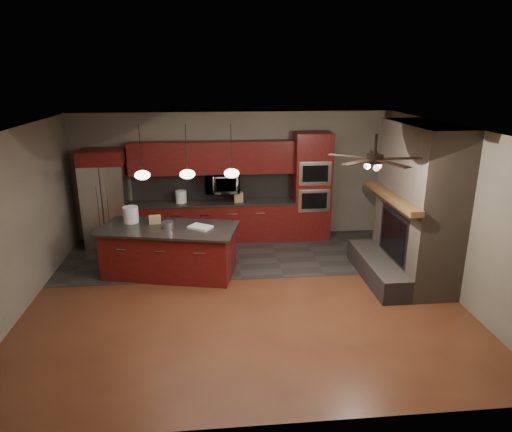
{
  "coord_description": "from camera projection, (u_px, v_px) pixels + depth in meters",
  "views": [
    {
      "loc": [
        -0.47,
        -6.95,
        3.62
      ],
      "look_at": [
        0.26,
        0.6,
        1.21
      ],
      "focal_mm": 32.0,
      "sensor_mm": 36.0,
      "label": 1
    }
  ],
  "objects": [
    {
      "name": "microwave",
      "position": [
        222.0,
        183.0,
        9.92
      ],
      "size": [
        0.73,
        0.41,
        0.5
      ],
      "primitive_type": "imported",
      "color": "silver",
      "rests_on": "back_cabinetry"
    },
    {
      "name": "ceiling_fan",
      "position": [
        375.0,
        158.0,
        6.4
      ],
      "size": [
        1.27,
        1.33,
        0.41
      ],
      "color": "black",
      "rests_on": "ceiling"
    },
    {
      "name": "kitchen_island",
      "position": [
        170.0,
        251.0,
        8.41
      ],
      "size": [
        2.65,
        1.63,
        0.92
      ],
      "rotation": [
        0.0,
        0.0,
        -0.22
      ],
      "color": "maroon",
      "rests_on": "ground"
    },
    {
      "name": "left_wall",
      "position": [
        16.0,
        223.0,
        6.99
      ],
      "size": [
        0.02,
        6.0,
        2.8
      ],
      "primitive_type": "cube",
      "color": "gray",
      "rests_on": "ground"
    },
    {
      "name": "refrigerator",
      "position": [
        106.0,
        199.0,
        9.65
      ],
      "size": [
        0.9,
        0.75,
        2.09
      ],
      "color": "silver",
      "rests_on": "ground"
    },
    {
      "name": "back_cabinetry",
      "position": [
        213.0,
        201.0,
        10.02
      ],
      "size": [
        3.59,
        0.64,
        2.2
      ],
      "color": "maroon",
      "rests_on": "ground"
    },
    {
      "name": "slate_tile_patch",
      "position": [
        238.0,
        254.0,
        9.44
      ],
      "size": [
        7.0,
        2.4,
        0.01
      ],
      "primitive_type": "cube",
      "color": "#302E2B",
      "rests_on": "ground"
    },
    {
      "name": "pendant_right",
      "position": [
        232.0,
        173.0,
        7.79
      ],
      "size": [
        0.26,
        0.26,
        0.92
      ],
      "color": "black",
      "rests_on": "ceiling"
    },
    {
      "name": "pendant_center",
      "position": [
        187.0,
        174.0,
        7.72
      ],
      "size": [
        0.26,
        0.26,
        0.92
      ],
      "color": "black",
      "rests_on": "ceiling"
    },
    {
      "name": "white_bucket",
      "position": [
        131.0,
        215.0,
        8.51
      ],
      "size": [
        0.39,
        0.39,
        0.3
      ],
      "primitive_type": "cylinder",
      "rotation": [
        0.0,
        0.0,
        -0.64
      ],
      "color": "white",
      "rests_on": "kitchen_island"
    },
    {
      "name": "fireplace_column",
      "position": [
        414.0,
        210.0,
        8.0
      ],
      "size": [
        1.3,
        2.1,
        2.8
      ],
      "color": "brown",
      "rests_on": "ground"
    },
    {
      "name": "oven_tower",
      "position": [
        312.0,
        187.0,
        10.08
      ],
      "size": [
        0.8,
        0.63,
        2.38
      ],
      "color": "maroon",
      "rests_on": "ground"
    },
    {
      "name": "cardboard_box",
      "position": [
        155.0,
        220.0,
        8.49
      ],
      "size": [
        0.24,
        0.19,
        0.14
      ],
      "primitive_type": "cube",
      "rotation": [
        0.0,
        0.0,
        0.17
      ],
      "color": "#9C8450",
      "rests_on": "kitchen_island"
    },
    {
      "name": "paint_tray",
      "position": [
        200.0,
        227.0,
        8.22
      ],
      "size": [
        0.48,
        0.45,
        0.04
      ],
      "primitive_type": "cube",
      "rotation": [
        0.0,
        0.0,
        -0.6
      ],
      "color": "silver",
      "rests_on": "kitchen_island"
    },
    {
      "name": "right_wall",
      "position": [
        452.0,
        210.0,
        7.63
      ],
      "size": [
        0.02,
        6.0,
        2.8
      ],
      "primitive_type": "cube",
      "color": "gray",
      "rests_on": "ground"
    },
    {
      "name": "ground",
      "position": [
        244.0,
        295.0,
        7.73
      ],
      "size": [
        7.0,
        7.0,
        0.0
      ],
      "primitive_type": "plane",
      "color": "brown",
      "rests_on": "ground"
    },
    {
      "name": "ceiling",
      "position": [
        243.0,
        128.0,
        6.89
      ],
      "size": [
        7.0,
        6.0,
        0.02
      ],
      "primitive_type": "cube",
      "color": "white",
      "rests_on": "back_wall"
    },
    {
      "name": "counter_bucket",
      "position": [
        181.0,
        197.0,
        9.88
      ],
      "size": [
        0.3,
        0.3,
        0.27
      ],
      "primitive_type": "cylinder",
      "rotation": [
        0.0,
        0.0,
        0.32
      ],
      "color": "white",
      "rests_on": "back_cabinetry"
    },
    {
      "name": "counter_box",
      "position": [
        239.0,
        197.0,
        9.95
      ],
      "size": [
        0.2,
        0.15,
        0.21
      ],
      "primitive_type": "cube",
      "rotation": [
        0.0,
        0.0,
        0.03
      ],
      "color": "#A58755",
      "rests_on": "back_cabinetry"
    },
    {
      "name": "paint_can",
      "position": [
        168.0,
        225.0,
        8.19
      ],
      "size": [
        0.25,
        0.25,
        0.13
      ],
      "primitive_type": "cylinder",
      "rotation": [
        0.0,
        0.0,
        -0.25
      ],
      "color": "silver",
      "rests_on": "kitchen_island"
    },
    {
      "name": "back_wall",
      "position": [
        234.0,
        176.0,
        10.16
      ],
      "size": [
        7.0,
        0.02,
        2.8
      ],
      "primitive_type": "cube",
      "color": "gray",
      "rests_on": "ground"
    },
    {
      "name": "pendant_left",
      "position": [
        142.0,
        175.0,
        7.65
      ],
      "size": [
        0.26,
        0.26,
        0.92
      ],
      "color": "black",
      "rests_on": "ceiling"
    }
  ]
}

